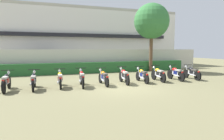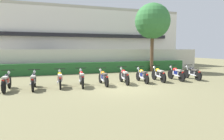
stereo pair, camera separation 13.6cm
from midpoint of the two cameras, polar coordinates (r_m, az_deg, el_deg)
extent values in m
plane|color=olive|center=(10.66, 2.82, -4.96)|extent=(60.00, 60.00, 0.00)
cube|color=white|center=(24.53, -10.02, 8.47)|extent=(23.84, 6.00, 6.24)
cube|color=black|center=(21.35, -8.63, 9.71)|extent=(20.03, 0.50, 0.36)
cube|color=#B2AD9E|center=(24.89, -10.17, 16.01)|extent=(23.84, 6.00, 0.30)
cube|color=beige|center=(17.73, -6.33, 2.62)|extent=(22.65, 0.30, 1.98)
cube|color=#28602D|center=(17.09, -5.79, 0.68)|extent=(18.12, 0.70, 0.90)
cube|color=#9EA3A8|center=(19.27, -18.47, 1.87)|extent=(4.56, 2.00, 1.00)
cube|color=#2D333D|center=(19.24, -19.15, 4.30)|extent=(2.75, 1.79, 0.65)
cylinder|color=black|center=(20.25, -13.93, 1.05)|extent=(0.69, 0.24, 0.68)
cylinder|color=black|center=(18.41, -13.58, 0.58)|extent=(0.69, 0.24, 0.68)
cylinder|color=black|center=(20.31, -22.83, 0.77)|extent=(0.69, 0.24, 0.68)
cylinder|color=black|center=(18.48, -23.37, 0.28)|extent=(0.69, 0.24, 0.68)
cylinder|color=brown|center=(18.54, 11.45, 4.87)|extent=(0.31, 0.31, 3.40)
sphere|color=#387A3D|center=(18.70, 11.64, 13.46)|extent=(3.13, 3.13, 3.13)
cylinder|color=black|center=(11.68, -26.83, -3.05)|extent=(0.12, 0.64, 0.64)
cylinder|color=black|center=(10.42, -28.07, -4.14)|extent=(0.12, 0.64, 0.64)
cube|color=silver|center=(10.98, -27.50, -2.83)|extent=(0.22, 0.61, 0.22)
ellipsoid|color=black|center=(11.11, -27.40, -1.53)|extent=(0.24, 0.45, 0.22)
cube|color=beige|center=(10.72, -27.78, -1.91)|extent=(0.22, 0.53, 0.10)
cube|color=red|center=(10.28, -28.25, -2.69)|extent=(0.10, 0.08, 0.08)
cylinder|color=silver|center=(11.55, -26.99, -1.55)|extent=(0.06, 0.23, 0.65)
cylinder|color=black|center=(11.42, -27.14, -0.02)|extent=(0.60, 0.06, 0.04)
sphere|color=silver|center=(11.63, -26.93, -0.60)|extent=(0.14, 0.14, 0.14)
cylinder|color=silver|center=(10.78, -28.34, -3.73)|extent=(0.09, 0.55, 0.07)
cube|color=#A51414|center=(10.92, -27.56, -2.61)|extent=(0.25, 0.37, 0.20)
cylinder|color=black|center=(11.54, -20.77, -2.96)|extent=(0.11, 0.62, 0.61)
cylinder|color=black|center=(10.23, -21.22, -4.08)|extent=(0.11, 0.62, 0.61)
cube|color=silver|center=(10.82, -21.03, -2.75)|extent=(0.22, 0.61, 0.22)
ellipsoid|color=black|center=(10.95, -21.02, -1.43)|extent=(0.23, 0.45, 0.22)
cube|color=#B2ADA3|center=(10.56, -21.15, -1.80)|extent=(0.22, 0.53, 0.10)
cube|color=red|center=(10.09, -21.32, -2.61)|extent=(0.10, 0.08, 0.08)
cylinder|color=silver|center=(11.41, -20.86, -1.44)|extent=(0.06, 0.23, 0.65)
cylinder|color=black|center=(11.29, -20.95, 0.12)|extent=(0.60, 0.06, 0.04)
sphere|color=silver|center=(11.50, -20.86, -0.48)|extent=(0.14, 0.14, 0.14)
cylinder|color=silver|center=(10.60, -21.74, -3.66)|extent=(0.09, 0.55, 0.07)
cube|color=black|center=(10.76, -21.06, -2.52)|extent=(0.25, 0.37, 0.20)
cylinder|color=black|center=(11.70, -14.27, -2.69)|extent=(0.13, 0.59, 0.59)
cylinder|color=black|center=(10.41, -14.11, -3.75)|extent=(0.13, 0.59, 0.59)
cube|color=silver|center=(10.98, -14.21, -2.46)|extent=(0.24, 0.61, 0.22)
ellipsoid|color=yellow|center=(11.12, -14.26, -1.16)|extent=(0.25, 0.45, 0.22)
cube|color=beige|center=(10.73, -14.21, -1.53)|extent=(0.23, 0.53, 0.10)
cube|color=red|center=(10.27, -14.14, -2.30)|extent=(0.10, 0.09, 0.08)
cylinder|color=silver|center=(11.57, -14.30, -1.19)|extent=(0.06, 0.23, 0.65)
cylinder|color=black|center=(11.44, -14.33, 0.34)|extent=(0.60, 0.07, 0.04)
sphere|color=silver|center=(11.65, -14.34, -0.25)|extent=(0.14, 0.14, 0.14)
cylinder|color=silver|center=(10.75, -14.80, -3.35)|extent=(0.10, 0.55, 0.07)
cube|color=#A51414|center=(10.93, -14.21, -2.24)|extent=(0.26, 0.37, 0.20)
cylinder|color=black|center=(11.69, -8.53, -2.46)|extent=(0.16, 0.64, 0.64)
cylinder|color=black|center=(10.37, -7.96, -3.53)|extent=(0.16, 0.64, 0.64)
cube|color=silver|center=(10.96, -8.25, -2.23)|extent=(0.26, 0.62, 0.22)
ellipsoid|color=red|center=(11.10, -8.34, -0.93)|extent=(0.27, 0.46, 0.22)
cube|color=#B2ADA3|center=(10.70, -8.17, -1.29)|extent=(0.25, 0.54, 0.10)
cube|color=red|center=(10.23, -7.93, -2.08)|extent=(0.11, 0.09, 0.08)
cylinder|color=silver|center=(11.56, -8.52, -0.95)|extent=(0.07, 0.23, 0.65)
cylinder|color=black|center=(11.44, -8.51, 0.58)|extent=(0.60, 0.10, 0.04)
sphere|color=silver|center=(11.65, -8.58, -0.01)|extent=(0.14, 0.14, 0.14)
cylinder|color=silver|center=(10.72, -8.77, -3.12)|extent=(0.13, 0.55, 0.07)
cube|color=black|center=(10.90, -8.23, -2.01)|extent=(0.28, 0.38, 0.20)
cylinder|color=black|center=(11.99, -2.97, -2.37)|extent=(0.11, 0.56, 0.56)
cylinder|color=black|center=(10.71, -1.17, -3.38)|extent=(0.11, 0.56, 0.56)
cube|color=silver|center=(11.28, -2.06, -2.13)|extent=(0.22, 0.61, 0.22)
ellipsoid|color=orange|center=(11.41, -2.29, -0.87)|extent=(0.23, 0.45, 0.22)
cube|color=#4C4742|center=(11.03, -1.74, -1.21)|extent=(0.22, 0.53, 0.10)
cube|color=red|center=(10.57, -1.02, -1.97)|extent=(0.10, 0.08, 0.08)
cylinder|color=silver|center=(11.86, -2.87, -0.91)|extent=(0.06, 0.23, 0.65)
cylinder|color=black|center=(11.74, -2.77, 0.59)|extent=(0.60, 0.05, 0.04)
sphere|color=silver|center=(11.95, -3.01, 0.01)|extent=(0.14, 0.14, 0.14)
cylinder|color=silver|center=(11.03, -2.31, -3.00)|extent=(0.09, 0.55, 0.07)
cube|color=navy|center=(11.22, -1.99, -1.91)|extent=(0.25, 0.37, 0.20)
cylinder|color=black|center=(12.46, 2.93, -1.91)|extent=(0.16, 0.63, 0.63)
cylinder|color=black|center=(11.24, 4.69, -2.78)|extent=(0.16, 0.63, 0.63)
cube|color=silver|center=(11.78, 3.84, -1.64)|extent=(0.27, 0.62, 0.22)
ellipsoid|color=red|center=(11.91, 3.61, -0.43)|extent=(0.27, 0.46, 0.22)
cube|color=#B2ADA3|center=(11.54, 4.17, -0.75)|extent=(0.26, 0.54, 0.10)
cube|color=red|center=(11.11, 4.86, -1.43)|extent=(0.11, 0.09, 0.08)
cylinder|color=silver|center=(12.33, 3.05, -0.49)|extent=(0.08, 0.23, 0.65)
cylinder|color=black|center=(12.21, 3.17, 0.95)|extent=(0.60, 0.10, 0.04)
sphere|color=silver|center=(12.42, 2.92, 0.39)|extent=(0.14, 0.14, 0.14)
cylinder|color=silver|center=(11.53, 3.62, -2.46)|extent=(0.13, 0.55, 0.07)
cube|color=black|center=(11.73, 3.91, -1.43)|extent=(0.28, 0.38, 0.20)
cylinder|color=black|center=(12.98, 7.75, -1.77)|extent=(0.13, 0.57, 0.56)
cylinder|color=black|center=(11.83, 10.10, -2.57)|extent=(0.13, 0.57, 0.56)
cube|color=silver|center=(12.34, 8.97, -1.50)|extent=(0.24, 0.61, 0.22)
ellipsoid|color=yellow|center=(12.47, 8.68, -0.35)|extent=(0.25, 0.46, 0.22)
cube|color=#4C4742|center=(12.10, 9.43, -0.65)|extent=(0.24, 0.53, 0.10)
cube|color=red|center=(11.70, 10.33, -1.28)|extent=(0.11, 0.09, 0.08)
cylinder|color=silver|center=(12.86, 7.92, -0.41)|extent=(0.07, 0.23, 0.65)
cylinder|color=black|center=(12.75, 8.10, 0.97)|extent=(0.60, 0.08, 0.04)
sphere|color=silver|center=(12.94, 7.75, 0.43)|extent=(0.14, 0.14, 0.14)
cylinder|color=silver|center=(12.08, 8.92, -2.28)|extent=(0.11, 0.55, 0.07)
cube|color=navy|center=(12.29, 9.07, -1.29)|extent=(0.27, 0.38, 0.20)
cylinder|color=black|center=(13.51, 12.16, -1.42)|extent=(0.14, 0.63, 0.62)
cylinder|color=black|center=(12.45, 14.61, -2.10)|extent=(0.14, 0.63, 0.62)
cube|color=silver|center=(12.91, 13.45, -1.12)|extent=(0.25, 0.61, 0.22)
ellipsoid|color=yellow|center=(13.04, 13.13, -0.03)|extent=(0.26, 0.46, 0.22)
cube|color=#B2ADA3|center=(12.69, 13.96, -0.30)|extent=(0.24, 0.54, 0.10)
cube|color=red|center=(12.33, 14.87, -0.88)|extent=(0.11, 0.09, 0.08)
cylinder|color=silver|center=(13.39, 12.36, -0.11)|extent=(0.07, 0.23, 0.65)
cylinder|color=black|center=(13.28, 12.57, 1.22)|extent=(0.60, 0.09, 0.04)
sphere|color=silver|center=(13.47, 12.17, 0.70)|extent=(0.14, 0.14, 0.14)
cylinder|color=silver|center=(12.65, 13.48, -1.85)|extent=(0.12, 0.55, 0.07)
cube|color=black|center=(12.86, 13.56, -0.92)|extent=(0.27, 0.38, 0.20)
cylinder|color=black|center=(14.19, 16.58, -1.18)|extent=(0.12, 0.63, 0.63)
cylinder|color=black|center=(13.18, 19.48, -1.81)|extent=(0.12, 0.63, 0.63)
cube|color=silver|center=(13.62, 18.12, -0.88)|extent=(0.23, 0.61, 0.22)
ellipsoid|color=red|center=(13.73, 17.75, 0.15)|extent=(0.24, 0.45, 0.22)
cube|color=#B2ADA3|center=(13.41, 18.70, -0.10)|extent=(0.23, 0.53, 0.10)
cube|color=red|center=(13.06, 19.78, -0.65)|extent=(0.10, 0.08, 0.08)
cylinder|color=silver|center=(14.08, 16.82, 0.07)|extent=(0.06, 0.23, 0.65)
cylinder|color=black|center=(13.97, 17.06, 1.34)|extent=(0.60, 0.07, 0.04)
sphere|color=silver|center=(14.15, 16.60, 0.84)|extent=(0.14, 0.14, 0.14)
cylinder|color=silver|center=(13.36, 18.28, -1.58)|extent=(0.10, 0.55, 0.07)
cube|color=navy|center=(13.57, 18.24, -0.70)|extent=(0.26, 0.37, 0.20)
cylinder|color=black|center=(14.92, 20.65, -1.02)|extent=(0.14, 0.61, 0.60)
cylinder|color=black|center=(13.95, 23.54, -1.60)|extent=(0.14, 0.61, 0.60)
cube|color=silver|center=(14.37, 22.19, -0.73)|extent=(0.25, 0.61, 0.22)
ellipsoid|color=black|center=(14.49, 21.82, 0.25)|extent=(0.25, 0.46, 0.22)
cube|color=#4C4742|center=(14.17, 22.78, 0.01)|extent=(0.24, 0.53, 0.10)
cube|color=red|center=(13.84, 23.84, -0.50)|extent=(0.11, 0.09, 0.08)
cylinder|color=silver|center=(14.81, 20.89, 0.17)|extent=(0.07, 0.23, 0.65)
cylinder|color=black|center=(14.71, 21.14, 1.37)|extent=(0.60, 0.08, 0.04)
sphere|color=silver|center=(14.89, 20.67, 0.90)|extent=(0.14, 0.14, 0.14)
cylinder|color=silver|center=(14.12, 22.38, -1.38)|extent=(0.11, 0.55, 0.07)
cube|color=black|center=(14.33, 22.31, -0.55)|extent=(0.27, 0.38, 0.20)
camera|label=1|loc=(0.07, -89.67, 0.03)|focal=32.21mm
camera|label=2|loc=(0.07, 90.33, -0.03)|focal=32.21mm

